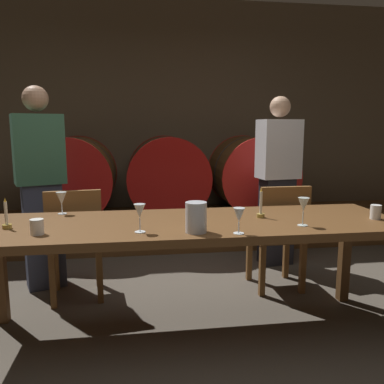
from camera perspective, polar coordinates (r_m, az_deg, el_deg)
ground_plane at (r=2.40m, az=0.76°, el=-24.09°), size 9.29×9.29×0.00m
back_wall at (r=4.97m, az=-4.53°, el=10.41°), size 7.15×0.24×2.84m
barrel_shelf at (r=4.56m, az=-3.90°, el=-5.27°), size 6.43×0.90×0.35m
wine_barrel_left at (r=4.49m, az=-16.88°, el=2.11°), size 0.89×0.90×0.89m
wine_barrel_center at (r=4.45m, az=-3.71°, el=2.42°), size 0.89×0.90×0.89m
wine_barrel_right at (r=4.63m, az=8.66°, el=2.61°), size 0.89×0.90×0.89m
dining_table at (r=2.44m, az=-0.46°, el=-5.89°), size 2.66×0.79×0.75m
chair_left at (r=3.11m, az=-16.78°, el=-6.65°), size 0.45×0.45×0.88m
chair_right at (r=3.25m, az=12.68°, el=-5.80°), size 0.41×0.41×0.88m
guest_left at (r=3.41m, az=-21.28°, el=0.65°), size 0.44×0.36×1.66m
guest_right at (r=3.83m, az=12.44°, el=1.64°), size 0.41×0.29×1.62m
candle_left at (r=2.48m, az=-25.56°, el=-3.79°), size 0.05×0.05×0.18m
candle_right at (r=2.55m, az=10.05°, el=-2.54°), size 0.05×0.05×0.20m
pitcher at (r=2.15m, az=0.60°, el=-3.73°), size 0.12×0.12×0.17m
wine_glass_left at (r=2.75m, az=-18.61°, el=-0.96°), size 0.07×0.07×0.15m
wine_glass_center at (r=2.16m, az=-7.69°, el=-2.93°), size 0.06×0.06×0.16m
wine_glass_right at (r=2.13m, az=6.91°, el=-3.51°), size 0.06×0.06×0.14m
wine_glass_far_right at (r=2.38m, az=16.04°, el=-1.92°), size 0.07×0.07×0.17m
cup_left at (r=2.28m, az=-21.79°, el=-4.77°), size 0.07×0.07×0.09m
cup_right at (r=2.74m, az=25.34°, el=-2.67°), size 0.07×0.07×0.09m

